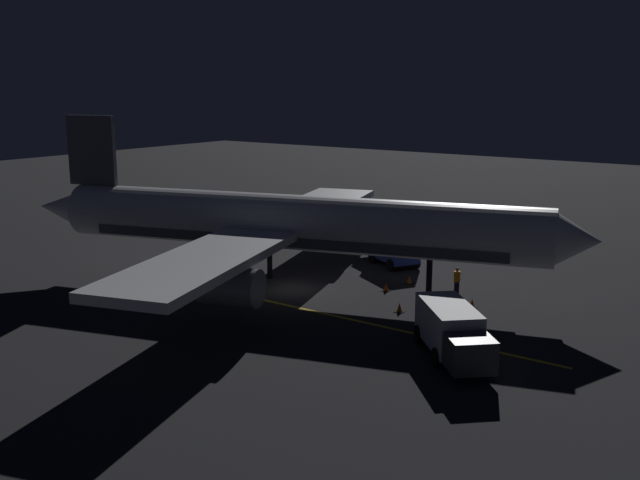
% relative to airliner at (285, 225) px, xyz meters
% --- Properties ---
extents(ground_plane, '(180.00, 180.00, 0.20)m').
position_rel_airliner_xyz_m(ground_plane, '(-0.18, 0.59, -4.29)').
color(ground_plane, '#252529').
extents(apron_guide_stripe, '(0.25, 28.79, 0.01)m').
position_rel_airliner_xyz_m(apron_guide_stripe, '(2.74, 4.59, -4.19)').
color(apron_guide_stripe, gold).
rests_on(apron_guide_stripe, ground_plane).
extents(airliner, '(33.58, 36.70, 10.83)m').
position_rel_airliner_xyz_m(airliner, '(0.00, 0.00, 0.00)').
color(airliner, white).
rests_on(airliner, ground_plane).
extents(baggage_truck, '(6.10, 5.87, 2.46)m').
position_rel_airliner_xyz_m(baggage_truck, '(4.70, 13.82, -2.92)').
color(baggage_truck, silver).
rests_on(baggage_truck, ground_plane).
extents(catering_truck, '(4.66, 5.92, 2.57)m').
position_rel_airliner_xyz_m(catering_truck, '(-9.59, 2.17, -2.90)').
color(catering_truck, navy).
rests_on(catering_truck, ground_plane).
extents(ground_crew_worker, '(0.40, 0.40, 1.74)m').
position_rel_airliner_xyz_m(ground_crew_worker, '(-5.16, 9.52, -3.31)').
color(ground_crew_worker, black).
rests_on(ground_crew_worker, ground_plane).
extents(traffic_cone_near_left, '(0.50, 0.50, 0.55)m').
position_rel_airliner_xyz_m(traffic_cone_near_left, '(-5.69, 5.90, -3.94)').
color(traffic_cone_near_left, '#EA590F').
rests_on(traffic_cone_near_left, ground_plane).
extents(traffic_cone_near_right, '(0.50, 0.50, 0.55)m').
position_rel_airliner_xyz_m(traffic_cone_near_right, '(0.01, 8.35, -3.94)').
color(traffic_cone_near_right, '#EA590F').
rests_on(traffic_cone_near_right, ground_plane).
extents(traffic_cone_under_wing, '(0.50, 0.50, 0.55)m').
position_rel_airliner_xyz_m(traffic_cone_under_wing, '(-3.28, 5.53, -3.94)').
color(traffic_cone_under_wing, '#EA590F').
rests_on(traffic_cone_under_wing, ground_plane).
extents(traffic_cone_far, '(0.50, 0.50, 0.55)m').
position_rel_airliner_xyz_m(traffic_cone_far, '(-3.15, 11.44, -3.94)').
color(traffic_cone_far, '#EA590F').
rests_on(traffic_cone_far, ground_plane).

